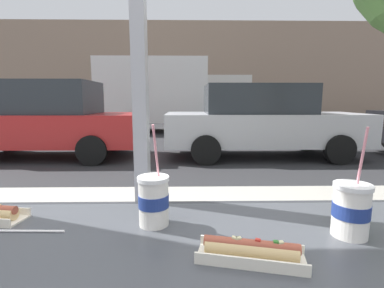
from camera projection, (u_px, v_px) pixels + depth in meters
The scene contains 10 objects.
ground_plane at pixel (182, 143), 9.06m from camera, with size 60.00×60.00×0.00m, color #2D2D30.
sidewalk_strip at pixel (170, 236), 2.73m from camera, with size 16.00×2.80×0.11m, color #B2ADA3.
building_facade_far at pixel (184, 73), 18.79m from camera, with size 28.00×1.20×6.39m, color gray.
soda_cup_left at pixel (351, 209), 0.77m from camera, with size 0.10×0.10×0.31m.
soda_cup_right at pixel (154, 200), 0.84m from camera, with size 0.09×0.09×0.31m.
hotdog_tray_near at pixel (251, 251), 0.66m from camera, with size 0.27×0.14×0.05m.
loose_straw at pixel (32, 231), 0.80m from camera, with size 0.01×0.01×0.19m, color white.
parked_car_red at pixel (44, 120), 6.60m from camera, with size 4.54×1.90×1.80m.
parked_car_silver at pixel (261, 121), 6.69m from camera, with size 4.62×1.90×1.72m.
box_truck at pixel (170, 94), 12.03m from camera, with size 6.25×2.44×3.06m.
Camera 1 is at (0.17, -0.96, 1.36)m, focal length 26.15 mm.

